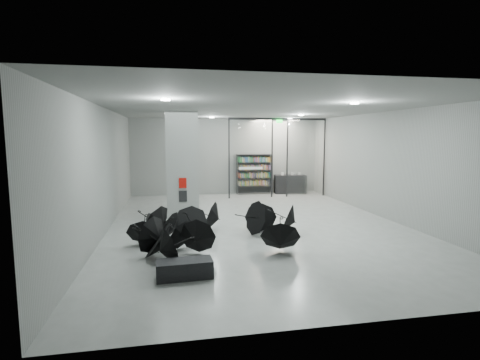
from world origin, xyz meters
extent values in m
plane|color=gray|center=(0.00, 0.00, 0.00)|extent=(14.00, 14.00, 0.00)
cube|color=slate|center=(0.00, 0.00, 4.00)|extent=(10.00, 14.00, 0.02)
cube|color=slate|center=(0.00, 7.00, 2.00)|extent=(10.00, 0.02, 4.00)
cube|color=slate|center=(0.00, -7.00, 2.00)|extent=(10.00, 0.02, 4.00)
cube|color=slate|center=(-5.00, 0.00, 2.00)|extent=(0.02, 14.00, 4.00)
cube|color=slate|center=(5.00, 0.00, 2.00)|extent=(0.02, 14.00, 4.00)
cube|color=slate|center=(-2.50, 2.00, 2.00)|extent=(1.20, 1.20, 4.00)
cube|color=#A50A07|center=(-2.50, 1.38, 1.35)|extent=(0.28, 0.04, 0.38)
cube|color=black|center=(-2.50, 1.38, 0.85)|extent=(0.30, 0.03, 0.42)
cube|color=#0CE533|center=(2.40, 5.30, 3.82)|extent=(0.30, 0.06, 0.15)
cube|color=silver|center=(1.00, 5.50, 2.00)|extent=(2.20, 0.02, 3.95)
cube|color=silver|center=(3.90, 5.50, 2.00)|extent=(2.00, 0.02, 3.95)
cube|color=black|center=(-0.10, 5.50, 2.00)|extent=(0.06, 0.06, 4.00)
cube|color=black|center=(2.10, 5.50, 2.00)|extent=(0.06, 0.06, 4.00)
cube|color=black|center=(2.90, 5.50, 2.00)|extent=(0.06, 0.06, 4.00)
cube|color=black|center=(4.90, 5.50, 2.00)|extent=(0.06, 0.06, 4.00)
cube|color=black|center=(2.40, 5.50, 3.95)|extent=(5.00, 0.08, 0.10)
cube|color=black|center=(-2.66, -4.48, 0.20)|extent=(1.24, 0.59, 0.39)
cube|color=black|center=(3.42, 6.50, 0.50)|extent=(1.76, 0.91, 1.01)
camera|label=1|loc=(-2.88, -12.22, 3.07)|focal=27.19mm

